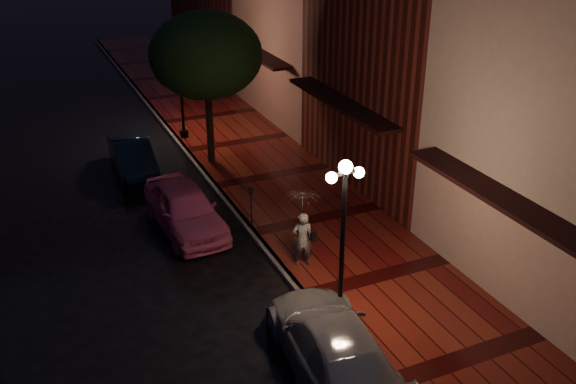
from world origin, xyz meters
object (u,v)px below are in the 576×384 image
navy_car (133,157)px  silver_car (332,345)px  pink_car (185,209)px  parking_meter (251,202)px  street_tree (206,58)px  streetlamp_near (343,233)px  streetlamp_far (180,81)px  woman_with_umbrella (303,217)px

navy_car → silver_car: (1.73, -12.88, 0.07)m
pink_car → silver_car: (1.15, -7.77, -0.02)m
navy_car → parking_meter: parking_meter is taller
street_tree → parking_meter: 6.41m
streetlamp_near → navy_car: 11.90m
streetlamp_far → street_tree: 3.44m
pink_car → navy_car: pink_car is taller
streetlamp_far → navy_car: 4.22m
street_tree → streetlamp_near: bearing=-91.3°
streetlamp_near → silver_car: bearing=-124.1°
streetlamp_far → navy_car: size_ratio=1.09×
pink_car → woman_with_umbrella: woman_with_umbrella is taller
streetlamp_near → navy_car: size_ratio=1.09×
streetlamp_near → streetlamp_far: same height
streetlamp_near → parking_meter: 5.77m
streetlamp_near → silver_car: 2.57m
street_tree → woman_with_umbrella: bearing=-90.0°
street_tree → parking_meter: bearing=-94.8°
street_tree → silver_car: street_tree is taller
woman_with_umbrella → pink_car: bearing=-42.9°
navy_car → parking_meter: bearing=-64.5°
pink_car → parking_meter: 2.11m
navy_car → pink_car: bearing=-81.1°
street_tree → silver_car: (-1.24, -12.45, -3.52)m
silver_car → parking_meter: parking_meter is taller
woman_with_umbrella → parking_meter: size_ratio=1.77×
streetlamp_near → pink_car: bearing=108.7°
streetlamp_far → parking_meter: (-0.20, -8.48, -1.66)m
pink_car → streetlamp_far: bearing=71.0°
streetlamp_near → woman_with_umbrella: (0.25, 2.69, -0.93)m
streetlamp_near → street_tree: bearing=88.7°
streetlamp_near → pink_car: streetlamp_near is taller
street_tree → parking_meter: size_ratio=4.47×
pink_car → streetlamp_near: bearing=-74.7°
streetlamp_far → woman_with_umbrella: size_ratio=1.87×
streetlamp_near → streetlamp_far: bearing=90.0°
streetlamp_near → streetlamp_far: 14.00m
street_tree → woman_with_umbrella: street_tree is taller
woman_with_umbrella → street_tree: bearing=-76.4°
navy_car → silver_car: bearing=-79.9°
pink_car → woman_with_umbrella: size_ratio=1.89×
streetlamp_near → pink_car: size_ratio=0.99×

